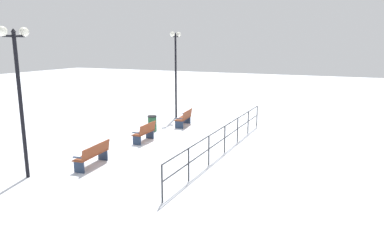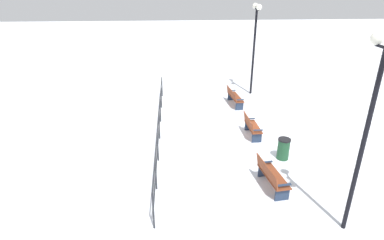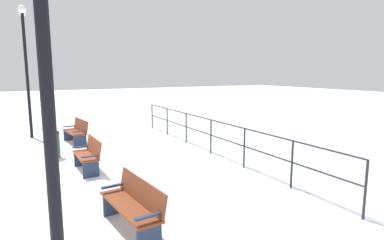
% 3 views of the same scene
% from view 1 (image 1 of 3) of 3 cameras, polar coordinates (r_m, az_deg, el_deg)
% --- Properties ---
extents(ground_plane, '(80.00, 80.00, 0.00)m').
position_cam_1_polar(ground_plane, '(16.56, -7.32, -3.50)').
color(ground_plane, white).
rests_on(ground_plane, ground).
extents(bench_nearest, '(0.76, 1.59, 0.88)m').
position_cam_1_polar(bench_nearest, '(19.52, -1.23, 0.34)').
color(bench_nearest, brown).
rests_on(bench_nearest, ground).
extents(bench_second, '(0.55, 1.39, 0.89)m').
position_cam_1_polar(bench_second, '(16.48, -7.54, -1.95)').
color(bench_second, brown).
rests_on(bench_second, ground).
extents(bench_third, '(0.66, 1.73, 0.85)m').
position_cam_1_polar(bench_third, '(13.58, -15.53, -5.31)').
color(bench_third, brown).
rests_on(bench_third, ground).
extents(lamppost_near, '(0.29, 1.07, 5.11)m').
position_cam_1_polar(lamppost_near, '(21.48, -2.63, 10.00)').
color(lamppost_near, black).
rests_on(lamppost_near, ground).
extents(lamppost_middle, '(0.31, 1.10, 4.94)m').
position_cam_1_polar(lamppost_middle, '(12.71, -26.11, 6.88)').
color(lamppost_middle, black).
rests_on(lamppost_middle, ground).
extents(waterfront_railing, '(0.05, 10.63, 1.13)m').
position_cam_1_polar(waterfront_railing, '(14.77, 5.26, -2.34)').
color(waterfront_railing, '#26282D').
rests_on(waterfront_railing, ground).
extents(trash_bin, '(0.46, 0.46, 0.82)m').
position_cam_1_polar(trash_bin, '(18.45, -6.37, -0.55)').
color(trash_bin, '#1E4C2D').
rests_on(trash_bin, ground).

